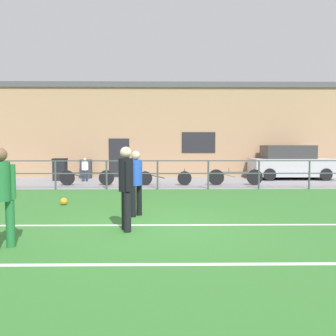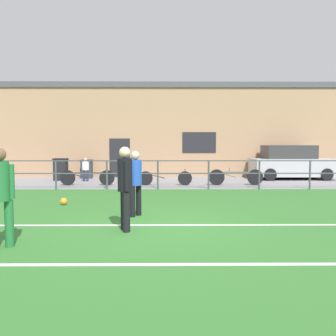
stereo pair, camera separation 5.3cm
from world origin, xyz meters
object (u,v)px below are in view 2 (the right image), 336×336
(bicycle_parked_0, at_px, (236,177))
(bicycle_parked_3, at_px, (87,177))
(bicycle_parked_2, at_px, (165,178))
(player_striker, at_px, (135,179))
(player_winger, at_px, (0,192))
(spectator_child, at_px, (86,168))
(trash_bin_0, at_px, (87,169))
(player_goalkeeper, at_px, (125,183))
(soccer_ball_match, at_px, (64,201))
(trash_bin_1, at_px, (61,169))
(parked_car_red, at_px, (291,163))

(bicycle_parked_0, distance_m, bicycle_parked_3, 6.38)
(bicycle_parked_0, xyz_separation_m, bicycle_parked_2, (-3.04, 0.00, -0.04))
(player_striker, height_order, player_winger, player_winger)
(player_striker, relative_size, spectator_child, 1.42)
(spectator_child, xyz_separation_m, trash_bin_0, (-0.30, 1.50, -0.15))
(bicycle_parked_0, bearing_deg, player_goalkeeper, -116.64)
(player_striker, relative_size, soccer_ball_match, 7.59)
(bicycle_parked_3, xyz_separation_m, trash_bin_1, (-1.77, 2.11, 0.20))
(player_goalkeeper, bearing_deg, bicycle_parked_3, 1.02)
(player_winger, relative_size, bicycle_parked_2, 0.74)
(spectator_child, height_order, bicycle_parked_2, spectator_child)
(trash_bin_1, bearing_deg, soccer_ball_match, -72.30)
(soccer_ball_match, distance_m, trash_bin_1, 7.13)
(player_winger, relative_size, parked_car_red, 0.42)
(soccer_ball_match, distance_m, trash_bin_0, 7.89)
(bicycle_parked_0, relative_size, trash_bin_0, 2.42)
(soccer_ball_match, distance_m, bicycle_parked_2, 5.53)
(spectator_child, bearing_deg, trash_bin_1, -26.03)
(trash_bin_0, relative_size, trash_bin_1, 0.90)
(spectator_child, height_order, bicycle_parked_3, spectator_child)
(player_striker, bearing_deg, soccer_ball_match, -90.58)
(bicycle_parked_2, xyz_separation_m, trash_bin_0, (-4.08, 3.13, 0.17))
(parked_car_red, xyz_separation_m, bicycle_parked_3, (-9.74, -2.71, -0.46))
(bicycle_parked_2, bearing_deg, trash_bin_1, 157.56)
(parked_car_red, relative_size, trash_bin_0, 4.16)
(soccer_ball_match, height_order, trash_bin_0, trash_bin_0)
(parked_car_red, xyz_separation_m, trash_bin_0, (-10.48, 0.42, -0.32))
(player_winger, distance_m, bicycle_parked_2, 9.27)
(player_winger, height_order, trash_bin_0, player_winger)
(player_goalkeeper, distance_m, trash_bin_1, 10.69)
(soccer_ball_match, xyz_separation_m, bicycle_parked_2, (2.95, 4.67, 0.23))
(player_striker, relative_size, player_winger, 0.94)
(player_winger, distance_m, trash_bin_0, 12.04)
(player_striker, xyz_separation_m, bicycle_parked_2, (0.72, 6.24, -0.57))
(bicycle_parked_0, bearing_deg, spectator_child, 166.55)
(player_goalkeeper, relative_size, parked_car_red, 0.42)
(player_striker, relative_size, trash_bin_1, 1.48)
(bicycle_parked_0, bearing_deg, trash_bin_0, 156.28)
(player_winger, bearing_deg, spectator_child, 58.03)
(bicycle_parked_2, distance_m, trash_bin_1, 5.54)
(player_goalkeeper, relative_size, bicycle_parked_3, 0.73)
(soccer_ball_match, distance_m, spectator_child, 6.38)
(trash_bin_0, bearing_deg, player_goalkeeper, -73.10)
(player_goalkeeper, distance_m, player_striker, 1.42)
(bicycle_parked_2, height_order, bicycle_parked_3, bicycle_parked_3)
(bicycle_parked_3, bearing_deg, bicycle_parked_2, 0.00)
(player_goalkeeper, xyz_separation_m, bicycle_parked_0, (3.84, 7.66, -0.59))
(player_striker, xyz_separation_m, parked_car_red, (7.12, 8.96, -0.08))
(player_goalkeeper, relative_size, trash_bin_1, 1.58)
(player_striker, height_order, trash_bin_0, player_striker)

